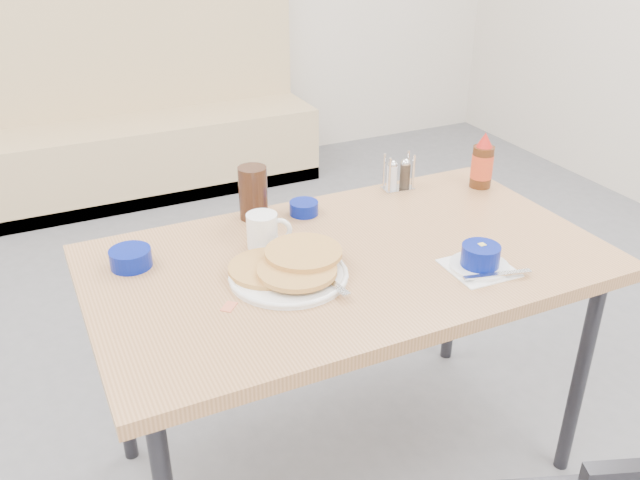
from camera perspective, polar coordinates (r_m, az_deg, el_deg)
name	(u,v)px	position (r m, az deg, el deg)	size (l,w,h in m)	color
booth_bench	(152,131)	(4.24, -13.95, 8.87)	(1.90, 0.56, 1.22)	tan
dining_table	(348,275)	(1.88, 2.40, -2.99)	(1.40, 0.80, 0.76)	tan
pancake_plate	(289,269)	(1.75, -2.61, -2.46)	(0.31, 0.32, 0.05)	white
coffee_mug	(264,230)	(1.88, -4.76, 0.84)	(0.12, 0.09, 0.10)	white
grits_setting	(480,259)	(1.82, 13.35, -1.56)	(0.18, 0.18, 0.07)	white
creamer_bowl	(131,258)	(1.86, -15.66, -1.49)	(0.11, 0.11, 0.05)	navy
butter_bowl	(304,208)	(2.08, -1.37, 2.71)	(0.09, 0.09, 0.04)	navy
amber_tumbler	(253,193)	(2.04, -5.65, 3.98)	(0.09, 0.09, 0.16)	black
condiment_caddy	(398,177)	(2.27, 6.62, 5.30)	(0.11, 0.07, 0.12)	silver
syrup_bottle	(482,164)	(2.32, 13.50, 6.28)	(0.07, 0.07, 0.19)	#47230F
sugar_wrapper	(229,307)	(1.65, -7.68, -5.58)	(0.04, 0.03, 0.00)	#D76647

